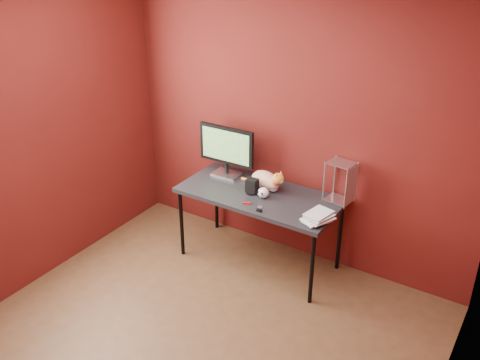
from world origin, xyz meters
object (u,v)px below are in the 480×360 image
Objects in this scene: cat at (266,180)px; book_stack at (315,168)px; speaker at (252,187)px; monitor at (227,149)px; skull_mug at (263,193)px; desk at (259,198)px.

cat is 0.76m from book_stack.
speaker is (-0.06, -0.16, -0.02)m from cat.
book_stack is (1.06, -0.29, 0.18)m from monitor.
cat is at bearing 122.84° from skull_mug.
monitor is 4.17× the size of speaker.
book_stack is at bearing -10.82° from speaker.
speaker reaches higher than desk.
desk is at bearing 151.97° from skull_mug.
book_stack is at bearing -16.63° from monitor.
book_stack reaches higher than skull_mug.
skull_mug is 0.75× the size of speaker.
speaker is 0.15× the size of book_stack.
monitor is at bearing 164.71° from book_stack.
desk is at bearing -66.81° from cat.
desk is 0.14m from skull_mug.
speaker is at bearing -89.41° from cat.
cat is at bearing -4.99° from monitor.
cat is at bearing 67.60° from speaker.
desk is 10.72× the size of speaker.
cat reaches higher than speaker.
speaker is (-0.14, 0.03, 0.01)m from skull_mug.
monitor is 0.64× the size of book_stack.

